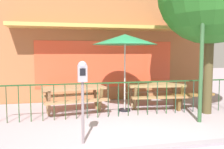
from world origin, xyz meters
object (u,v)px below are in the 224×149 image
object	(u,v)px
picnic_table_right	(156,89)
parking_meter_near	(82,80)
patio_bench	(193,98)
picnic_table_left	(74,92)
street_lamp	(203,18)
patio_umbrella	(125,40)

from	to	relation	value
picnic_table_right	parking_meter_near	world-z (taller)	parking_meter_near
patio_bench	picnic_table_left	bearing A→B (deg)	174.22
picnic_table_right	patio_bench	distance (m)	1.19
parking_meter_near	picnic_table_left	bearing A→B (deg)	90.51
patio_bench	picnic_table_right	bearing A→B (deg)	158.44
picnic_table_right	patio_bench	world-z (taller)	picnic_table_right
picnic_table_left	street_lamp	bearing A→B (deg)	-28.84
parking_meter_near	street_lamp	world-z (taller)	street_lamp
picnic_table_right	street_lamp	world-z (taller)	street_lamp
picnic_table_right	patio_umbrella	size ratio (longest dim) A/B	0.83
street_lamp	picnic_table_right	bearing A→B (deg)	104.96
picnic_table_left	street_lamp	world-z (taller)	street_lamp
picnic_table_left	patio_bench	distance (m)	3.72
picnic_table_left	street_lamp	distance (m)	4.05
patio_umbrella	street_lamp	size ratio (longest dim) A/B	0.58
picnic_table_right	patio_umbrella	xyz separation A→B (m)	(-1.08, -0.19, 1.54)
picnic_table_left	picnic_table_right	xyz separation A→B (m)	(2.61, 0.05, 0.00)
parking_meter_near	picnic_table_right	bearing A→B (deg)	44.53
picnic_table_left	parking_meter_near	world-z (taller)	parking_meter_near
picnic_table_left	patio_bench	world-z (taller)	picnic_table_left
picnic_table_left	patio_umbrella	bearing A→B (deg)	-4.96
patio_bench	street_lamp	bearing A→B (deg)	-114.90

